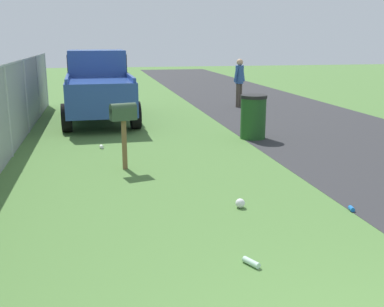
{
  "coord_description": "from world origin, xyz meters",
  "views": [
    {
      "loc": [
        -1.81,
        1.9,
        2.42
      ],
      "look_at": [
        4.28,
        0.64,
        0.87
      ],
      "focal_mm": 43.04,
      "sensor_mm": 36.0,
      "label": 1
    }
  ],
  "objects_px": {
    "mailbox": "(123,117)",
    "pickup_truck": "(98,84)",
    "pedestrian": "(239,79)",
    "trash_bin": "(253,117)"
  },
  "relations": [
    {
      "from": "pickup_truck",
      "to": "trash_bin",
      "type": "xyz_separation_m",
      "value": [
        -3.63,
        -3.73,
        -0.55
      ]
    },
    {
      "from": "pickup_truck",
      "to": "pedestrian",
      "type": "relative_size",
      "value": 2.87
    },
    {
      "from": "mailbox",
      "to": "pickup_truck",
      "type": "xyz_separation_m",
      "value": [
        5.81,
        0.42,
        0.09
      ]
    },
    {
      "from": "trash_bin",
      "to": "mailbox",
      "type": "bearing_deg",
      "value": 123.32
    },
    {
      "from": "pickup_truck",
      "to": "trash_bin",
      "type": "relative_size",
      "value": 4.59
    },
    {
      "from": "pickup_truck",
      "to": "mailbox",
      "type": "bearing_deg",
      "value": -177.45
    },
    {
      "from": "mailbox",
      "to": "pickup_truck",
      "type": "height_order",
      "value": "pickup_truck"
    },
    {
      "from": "trash_bin",
      "to": "pedestrian",
      "type": "xyz_separation_m",
      "value": [
        5.31,
        -1.29,
        0.46
      ]
    },
    {
      "from": "mailbox",
      "to": "pedestrian",
      "type": "relative_size",
      "value": 0.73
    },
    {
      "from": "pedestrian",
      "to": "pickup_truck",
      "type": "bearing_deg",
      "value": 72.11
    }
  ]
}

